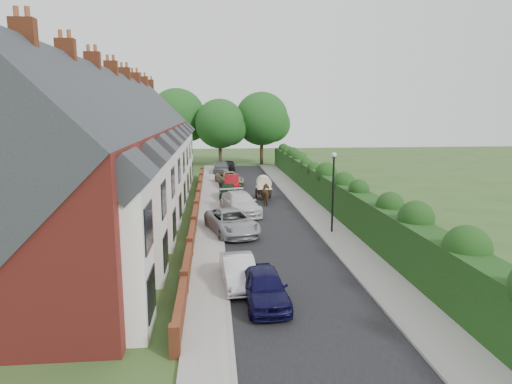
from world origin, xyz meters
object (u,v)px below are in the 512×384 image
car_silver_b (232,222)px  car_grey (221,168)px  car_black (229,165)px  lamppost (333,182)px  car_red (232,181)px  car_silver_a (238,271)px  horse (267,195)px  car_navy (264,287)px  car_green (228,191)px  car_white (240,203)px  car_beige (229,178)px  horse_cart (264,186)px

car_silver_b → car_grey: car_silver_b is taller
car_black → lamppost: bearing=-77.0°
car_red → car_silver_b: bearing=-91.0°
car_silver_a → horse: bearing=74.9°
car_grey → car_navy: bearing=-84.8°
car_green → car_grey: (-0.22, 16.80, 0.03)m
car_green → car_grey: size_ratio=0.82×
car_red → car_grey: (-0.79, 11.20, 0.01)m
car_red → horse: size_ratio=2.06×
car_silver_a → car_white: bearing=82.0°
car_red → car_white: bearing=-87.9°
car_silver_a → car_green: 20.31m
car_silver_a → car_beige: (0.64, 28.15, 0.01)m
car_silver_a → car_black: bearing=84.3°
car_red → car_black: bearing=90.6°
car_silver_b → car_black: bearing=73.8°
car_white → car_black: (0.04, 24.86, -0.10)m
lamppost → car_silver_b: bearing=174.6°
car_white → car_red: car_white is taller
lamppost → horse_cart: (-3.06, 11.50, -2.09)m
car_silver_a → horse_cart: size_ratio=1.36×
car_black → car_green: bearing=-89.2°
car_white → car_black: bearing=78.3°
lamppost → car_white: (-5.47, 6.14, -2.49)m
lamppost → horse_cart: 12.08m
car_grey → car_green: bearing=-85.5°
lamppost → car_green: bearing=116.9°
lamppost → car_green: size_ratio=1.35×
car_grey → lamppost: bearing=-73.8°
car_silver_a → car_green: (0.22, 20.31, -0.00)m
horse → car_beige: bearing=-82.6°
lamppost → car_green: lamppost is taller
car_navy → lamppost: bearing=58.9°
car_silver_b → lamppost: bearing=-19.8°
car_white → car_beige: (-0.29, 13.91, -0.14)m
car_black → car_beige: bearing=-88.6°
lamppost → car_navy: 11.86m
car_silver_a → car_grey: bearing=85.8°
lamppost → horse: bearing=108.1°
car_silver_b → car_silver_a: bearing=-104.9°
car_silver_b → car_green: size_ratio=1.42×
car_silver_b → car_green: (0.15, 11.60, -0.10)m
horse → car_green: bearing=-49.0°
car_navy → car_white: (0.00, 16.34, 0.09)m
car_silver_a → horse_cart: (3.34, 19.61, 0.55)m
horse → car_grey: bearing=-87.1°
car_silver_a → car_beige: bearing=84.5°
car_silver_b → car_grey: (-0.07, 28.40, -0.07)m
car_green → lamppost: bearing=-62.0°
car_navy → horse: size_ratio=2.12×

